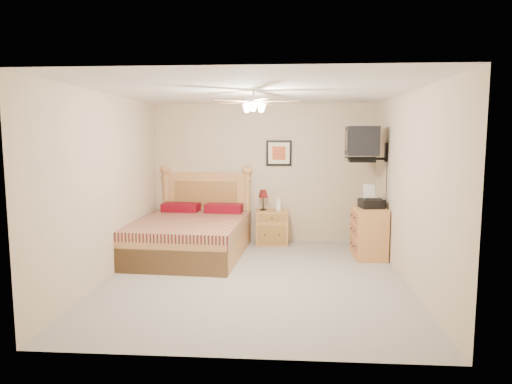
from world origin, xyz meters
TOP-DOWN VIEW (x-y plane):
  - floor at (0.00, 0.00)m, footprint 4.50×4.50m
  - ceiling at (0.00, 0.00)m, footprint 4.00×4.50m
  - wall_back at (0.00, 2.25)m, footprint 4.00×0.04m
  - wall_front at (0.00, -2.25)m, footprint 4.00×0.04m
  - wall_left at (-2.00, 0.00)m, footprint 0.04×4.50m
  - wall_right at (2.00, 0.00)m, footprint 0.04×4.50m
  - bed at (-1.13, 1.12)m, footprint 1.79×2.27m
  - nightstand at (0.16, 2.00)m, footprint 0.58×0.44m
  - table_lamp at (-0.00, 2.03)m, footprint 0.26×0.26m
  - lotion_bottle at (0.28, 1.97)m, footprint 0.10×0.10m
  - framed_picture at (0.27, 2.23)m, footprint 0.46×0.04m
  - dresser at (1.73, 1.21)m, footprint 0.50×0.70m
  - fax_machine at (1.74, 1.19)m, footprint 0.40×0.41m
  - magazine_lower at (1.67, 1.45)m, footprint 0.27×0.32m
  - magazine_upper at (1.70, 1.48)m, footprint 0.24×0.30m
  - wall_tv at (1.75, 1.34)m, footprint 0.56×0.46m
  - ceiling_fan at (0.00, -0.20)m, footprint 1.14×1.14m

SIDE VIEW (x-z plane):
  - floor at x=0.00m, z-range 0.00..0.00m
  - nightstand at x=0.16m, z-range 0.00..0.61m
  - dresser at x=1.73m, z-range 0.00..0.81m
  - bed at x=-1.13m, z-range 0.00..1.40m
  - lotion_bottle at x=0.28m, z-range 0.61..0.87m
  - table_lamp at x=0.00m, z-range 0.61..0.98m
  - magazine_lower at x=1.67m, z-range 0.81..0.83m
  - magazine_upper at x=1.70m, z-range 0.83..0.85m
  - fax_machine at x=1.74m, z-range 0.81..1.17m
  - wall_back at x=0.00m, z-range 0.00..2.50m
  - wall_front at x=0.00m, z-range 0.00..2.50m
  - wall_left at x=-2.00m, z-range 0.00..2.50m
  - wall_right at x=2.00m, z-range 0.00..2.50m
  - framed_picture at x=0.27m, z-range 1.39..1.85m
  - wall_tv at x=1.75m, z-range 1.52..2.10m
  - ceiling_fan at x=0.00m, z-range 2.22..2.50m
  - ceiling at x=0.00m, z-range 2.48..2.52m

